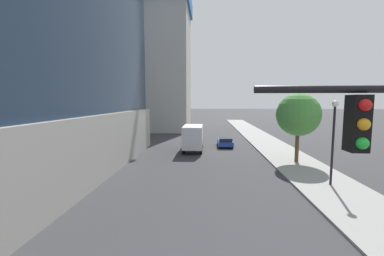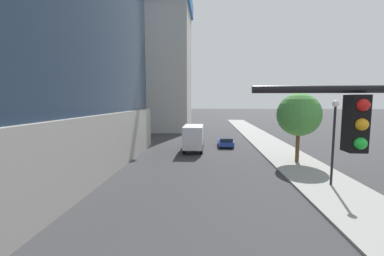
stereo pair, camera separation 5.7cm
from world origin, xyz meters
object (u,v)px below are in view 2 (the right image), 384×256
(street_tree, at_px, (299,115))
(car_blue, at_px, (226,142))
(construction_building, at_px, (156,58))
(box_truck, at_px, (194,136))
(street_lamp, at_px, (334,130))

(street_tree, distance_m, car_blue, 11.50)
(construction_building, relative_size, box_truck, 5.39)
(construction_building, height_order, street_tree, construction_building)
(box_truck, bearing_deg, street_tree, -28.54)
(construction_building, xyz_separation_m, car_blue, (13.25, -19.09, -14.32))
(construction_building, height_order, street_lamp, construction_building)
(street_lamp, relative_size, box_truck, 0.88)
(street_tree, relative_size, car_blue, 1.58)
(street_lamp, distance_m, street_tree, 6.90)
(street_lamp, bearing_deg, construction_building, 119.50)
(car_blue, bearing_deg, street_tree, -53.88)
(street_tree, bearing_deg, car_blue, 126.12)
(street_lamp, distance_m, car_blue, 17.12)
(street_lamp, distance_m, box_truck, 16.48)
(street_tree, bearing_deg, construction_building, 125.19)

